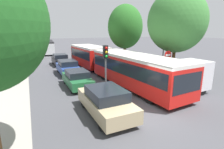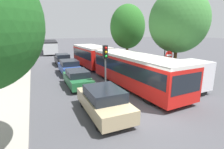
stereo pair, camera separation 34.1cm
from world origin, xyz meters
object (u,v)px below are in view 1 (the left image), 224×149
object	(u,v)px
articulated_bus	(111,61)
tree_right_near	(177,21)
queued_car_green	(77,79)
queued_car_black	(60,59)
city_bus_rear	(47,46)
queued_car_blue	(68,67)
tree_left_mid	(3,27)
tree_right_mid	(125,28)
white_van	(179,78)
direction_sign_post	(163,50)
queued_car_tan	(106,101)
traffic_light	(106,58)
no_entry_sign	(167,62)

from	to	relation	value
articulated_bus	tree_right_near	size ratio (longest dim) A/B	2.21
queued_car_green	queued_car_black	size ratio (longest dim) A/B	0.96
city_bus_rear	queued_car_blue	xyz separation A→B (m)	(0.01, -19.93, -0.65)
queued_car_black	tree_left_mid	distance (m)	9.52
tree_right_mid	queued_car_black	bearing A→B (deg)	163.14
white_van	tree_right_near	bearing A→B (deg)	-132.33
queued_car_black	tree_right_near	distance (m)	14.79
city_bus_rear	direction_sign_post	bearing A→B (deg)	-156.92
tree_right_near	queued_car_green	bearing A→B (deg)	172.66
city_bus_rear	queued_car_green	distance (m)	24.55
queued_car_black	tree_right_mid	xyz separation A→B (m)	(8.29, -2.51, 4.00)
articulated_bus	queued_car_black	world-z (taller)	articulated_bus
queued_car_tan	white_van	xyz separation A→B (m)	(5.75, 0.57, 0.48)
queued_car_tan	tree_left_mid	distance (m)	10.61
articulated_bus	queued_car_tan	size ratio (longest dim) A/B	4.07
articulated_bus	tree_right_mid	bearing A→B (deg)	136.35
articulated_bus	queued_car_green	size ratio (longest dim) A/B	4.46
tree_right_near	articulated_bus	bearing A→B (deg)	149.64
queued_car_black	tree_left_mid	bearing A→B (deg)	142.88
queued_car_green	tree_right_mid	size ratio (longest dim) A/B	0.51
queued_car_black	tree_right_mid	distance (m)	9.54
queued_car_green	tree_right_near	distance (m)	10.02
traffic_light	no_entry_sign	size ratio (longest dim) A/B	1.21
no_entry_sign	direction_sign_post	xyz separation A→B (m)	(1.55, 2.29, 0.68)
queued_car_tan	tree_right_near	bearing A→B (deg)	-64.46
queued_car_black	tree_left_mid	world-z (taller)	tree_left_mid
queued_car_green	direction_sign_post	world-z (taller)	direction_sign_post
articulated_bus	queued_car_blue	size ratio (longest dim) A/B	4.19
queued_car_green	tree_left_mid	bearing A→B (deg)	56.40
tree_left_mid	articulated_bus	bearing A→B (deg)	-9.10
no_entry_sign	tree_left_mid	distance (m)	13.30
queued_car_tan	queued_car_black	distance (m)	15.46
queued_car_blue	queued_car_tan	bearing A→B (deg)	179.40
queued_car_blue	tree_right_near	xyz separation A→B (m)	(8.65, -5.76, 4.44)
queued_car_green	queued_car_black	world-z (taller)	queued_car_black
no_entry_sign	tree_left_mid	world-z (taller)	tree_left_mid
city_bus_rear	no_entry_sign	size ratio (longest dim) A/B	4.00
city_bus_rear	tree_right_near	bearing A→B (deg)	-156.55
city_bus_rear	direction_sign_post	xyz separation A→B (m)	(8.18, -24.79, 1.17)
traffic_light	tree_right_mid	size ratio (longest dim) A/B	0.44
queued_car_tan	queued_car_green	distance (m)	5.34
articulated_bus	city_bus_rear	distance (m)	23.02
queued_car_blue	direction_sign_post	distance (m)	9.68
queued_car_green	tree_right_mid	distance (m)	12.24
traffic_light	direction_sign_post	bearing A→B (deg)	106.81
articulated_bus	traffic_light	bearing A→B (deg)	-33.92
white_van	direction_sign_post	distance (m)	5.33
queued_car_black	white_van	bearing A→B (deg)	-159.81
white_van	no_entry_sign	distance (m)	2.50
direction_sign_post	tree_right_near	world-z (taller)	tree_right_near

